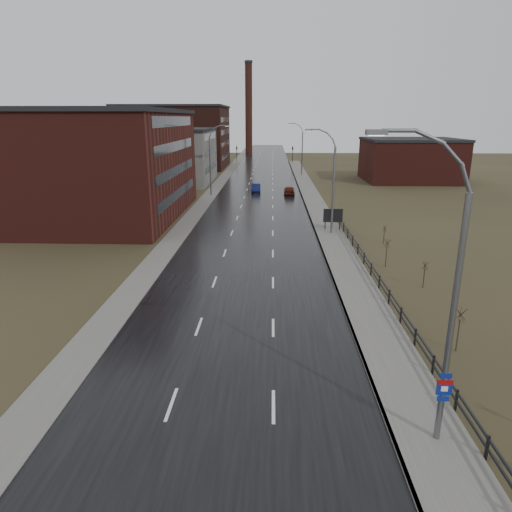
# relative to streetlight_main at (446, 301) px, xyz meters

# --- Properties ---
(ground) EXTENTS (320.00, 320.00, 0.00)m
(ground) POSITION_rel_streetlight_main_xyz_m (-8.47, -2.00, -6.06)
(ground) COLOR #2D2819
(ground) RESTS_ON ground
(road) EXTENTS (14.00, 300.00, 0.06)m
(road) POSITION_rel_streetlight_main_xyz_m (-8.47, 58.00, -6.03)
(road) COLOR black
(road) RESTS_ON ground
(sidewalk_right) EXTENTS (3.20, 180.00, 0.18)m
(sidewalk_right) POSITION_rel_streetlight_main_xyz_m (0.13, 33.00, -5.97)
(sidewalk_right) COLOR #595651
(sidewalk_right) RESTS_ON ground
(curb_right) EXTENTS (0.16, 180.00, 0.18)m
(curb_right) POSITION_rel_streetlight_main_xyz_m (-1.39, 33.00, -5.97)
(curb_right) COLOR slate
(curb_right) RESTS_ON ground
(sidewalk_left) EXTENTS (2.40, 260.00, 0.12)m
(sidewalk_left) POSITION_rel_streetlight_main_xyz_m (-16.67, 58.00, -6.00)
(sidewalk_left) COLOR #595651
(sidewalk_left) RESTS_ON ground
(warehouse_near) EXTENTS (22.44, 28.56, 13.50)m
(warehouse_near) POSITION_rel_streetlight_main_xyz_m (-29.46, 43.00, 0.70)
(warehouse_near) COLOR #471914
(warehouse_near) RESTS_ON ground
(warehouse_mid) EXTENTS (16.32, 20.40, 10.50)m
(warehouse_mid) POSITION_rel_streetlight_main_xyz_m (-26.46, 76.00, -0.80)
(warehouse_mid) COLOR slate
(warehouse_mid) RESTS_ON ground
(warehouse_far) EXTENTS (26.52, 24.48, 15.50)m
(warehouse_far) POSITION_rel_streetlight_main_xyz_m (-31.47, 106.00, 1.70)
(warehouse_far) COLOR #331611
(warehouse_far) RESTS_ON ground
(building_right) EXTENTS (18.36, 16.32, 8.50)m
(building_right) POSITION_rel_streetlight_main_xyz_m (21.83, 80.00, -1.80)
(building_right) COLOR #471914
(building_right) RESTS_ON ground
(smokestack) EXTENTS (2.70, 2.70, 30.70)m
(smokestack) POSITION_rel_streetlight_main_xyz_m (-14.47, 148.00, 9.44)
(smokestack) COLOR #331611
(smokestack) RESTS_ON ground
(streetlight_main) EXTENTS (3.91, 0.29, 12.11)m
(streetlight_main) POSITION_rel_streetlight_main_xyz_m (0.00, 0.00, 0.00)
(streetlight_main) COLOR slate
(streetlight_main) RESTS_ON ground
(streetlight_right_mid) EXTENTS (3.36, 0.28, 11.35)m
(streetlight_right_mid) POSITION_rel_streetlight_main_xyz_m (0.03, 34.00, -0.22)
(streetlight_right_mid) COLOR slate
(streetlight_right_mid) RESTS_ON ground
(streetlight_left) EXTENTS (3.36, 0.28, 11.35)m
(streetlight_left) POSITION_rel_streetlight_main_xyz_m (-16.17, 60.00, -0.22)
(streetlight_left) COLOR slate
(streetlight_left) RESTS_ON ground
(streetlight_right_far) EXTENTS (3.36, 0.28, 11.35)m
(streetlight_right_far) POSITION_rel_streetlight_main_xyz_m (0.03, 88.00, -0.22)
(streetlight_right_far) COLOR slate
(streetlight_right_far) RESTS_ON ground
(guardrail) EXTENTS (0.10, 53.05, 1.10)m
(guardrail) POSITION_rel_streetlight_main_xyz_m (1.83, 16.32, -5.35)
(guardrail) COLOR black
(guardrail) RESTS_ON ground
(shrub_c) EXTENTS (0.61, 0.64, 2.58)m
(shrub_c) POSITION_rel_streetlight_main_xyz_m (3.98, 7.53, -4.69)
(shrub_c) COLOR #382D23
(shrub_c) RESTS_ON ground
(shrub_d) EXTENTS (0.49, 0.52, 2.06)m
(shrub_d) POSITION_rel_streetlight_main_xyz_m (5.27, 17.47, -4.97)
(shrub_d) COLOR #382D23
(shrub_d) RESTS_ON ground
(shrub_e) EXTENTS (0.59, 0.62, 2.48)m
(shrub_e) POSITION_rel_streetlight_main_xyz_m (3.62, 22.52, -4.74)
(shrub_e) COLOR #382D23
(shrub_e) RESTS_ON ground
(shrub_f) EXTENTS (0.45, 0.47, 1.86)m
(shrub_f) POSITION_rel_streetlight_main_xyz_m (5.23, 30.20, -5.07)
(shrub_f) COLOR #382D23
(shrub_f) RESTS_ON ground
(billboard) EXTENTS (2.18, 0.17, 2.60)m
(billboard) POSITION_rel_streetlight_main_xyz_m (0.63, 35.46, -4.32)
(billboard) COLOR black
(billboard) RESTS_ON ground
(traffic_light_left) EXTENTS (0.58, 2.73, 5.30)m
(traffic_light_left) POSITION_rel_streetlight_main_xyz_m (-16.47, 118.00, -1.46)
(traffic_light_left) COLOR black
(traffic_light_left) RESTS_ON ground
(traffic_light_right) EXTENTS (0.58, 2.73, 5.30)m
(traffic_light_right) POSITION_rel_streetlight_main_xyz_m (-0.47, 118.00, -1.46)
(traffic_light_right) COLOR black
(traffic_light_right) RESTS_ON ground
(car_near) EXTENTS (1.61, 4.43, 1.45)m
(car_near) POSITION_rel_streetlight_main_xyz_m (-9.06, 63.33, -5.33)
(car_near) COLOR #0D1341
(car_near) RESTS_ON ground
(car_far) EXTENTS (1.81, 4.39, 1.49)m
(car_far) POSITION_rel_streetlight_main_xyz_m (-3.38, 60.81, -5.32)
(car_far) COLOR #4A150C
(car_far) RESTS_ON ground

